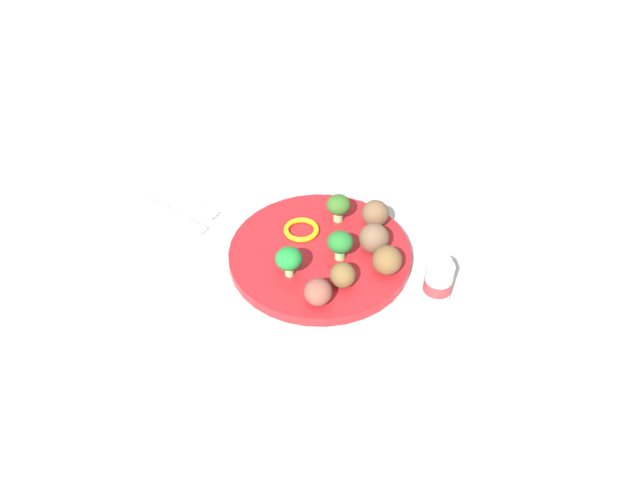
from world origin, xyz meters
name	(u,v)px	position (x,y,z in m)	size (l,w,h in m)	color
ground_plane	(320,257)	(0.00, 0.00, 0.00)	(4.00, 4.00, 0.00)	#B2B2AD
plate	(320,254)	(0.00, 0.00, 0.01)	(0.28, 0.28, 0.02)	red
broccoli_floret_mid_right	(289,259)	(-0.01, -0.07, 0.05)	(0.04, 0.04, 0.05)	#92C27E
broccoli_floret_front_right	(339,206)	(-0.01, 0.08, 0.05)	(0.04, 0.04, 0.05)	#9CB876
broccoli_floret_center	(340,244)	(0.03, 0.00, 0.05)	(0.04, 0.04, 0.05)	#8FCB7C
meatball_far_rim	(374,238)	(0.07, 0.04, 0.04)	(0.05, 0.05, 0.05)	brown
meatball_center	(387,260)	(0.11, 0.01, 0.04)	(0.04, 0.04, 0.04)	brown
meatball_back_left	(343,275)	(0.07, -0.05, 0.03)	(0.04, 0.04, 0.04)	brown
meatball_back_right	(375,213)	(0.04, 0.10, 0.04)	(0.04, 0.04, 0.04)	brown
meatball_near_rim	(318,292)	(0.05, -0.09, 0.04)	(0.04, 0.04, 0.04)	brown
pepper_ring_mid_right	(301,230)	(-0.05, 0.02, 0.02)	(0.06, 0.06, 0.01)	yellow
napkin	(181,211)	(-0.26, -0.02, 0.00)	(0.17, 0.12, 0.01)	white
fork	(191,205)	(-0.25, -0.01, 0.01)	(0.12, 0.03, 0.01)	silver
knife	(175,216)	(-0.25, -0.04, 0.01)	(0.15, 0.03, 0.01)	white
yogurt_bottle	(438,282)	(0.19, 0.01, 0.03)	(0.04, 0.04, 0.08)	white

